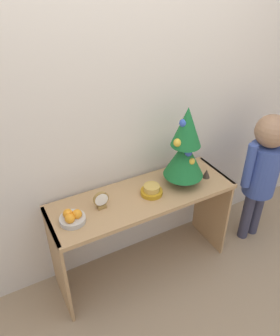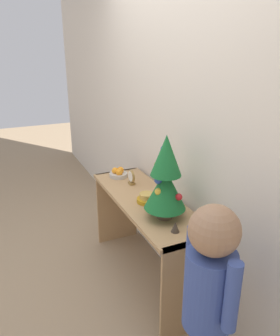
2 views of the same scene
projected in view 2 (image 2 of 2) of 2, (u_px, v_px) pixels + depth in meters
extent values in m
plane|color=#997F60|center=(121.00, 283.00, 2.61)|extent=(12.00, 12.00, 0.00)
cube|color=beige|center=(178.00, 124.00, 2.36)|extent=(7.00, 0.05, 2.50)
cube|color=tan|center=(146.00, 200.00, 2.45)|extent=(1.27, 0.42, 0.03)
cube|color=tan|center=(117.00, 206.00, 3.11)|extent=(0.02, 0.39, 0.70)
cube|color=tan|center=(188.00, 290.00, 2.04)|extent=(0.02, 0.39, 0.70)
cylinder|color=#4C3828|center=(165.00, 214.00, 2.17)|extent=(0.10, 0.10, 0.05)
cylinder|color=brown|center=(165.00, 208.00, 2.16)|extent=(0.02, 0.02, 0.04)
cone|color=#19662D|center=(165.00, 189.00, 2.11)|extent=(0.27, 0.27, 0.26)
cone|color=#19662D|center=(166.00, 155.00, 2.03)|extent=(0.20, 0.20, 0.26)
sphere|color=#2D4CA8|center=(158.00, 180.00, 2.07)|extent=(0.05, 0.05, 0.05)
sphere|color=gold|center=(158.00, 165.00, 2.12)|extent=(0.06, 0.06, 0.06)
sphere|color=gold|center=(158.00, 192.00, 2.07)|extent=(0.05, 0.05, 0.05)
sphere|color=#2D4CA8|center=(165.00, 149.00, 2.04)|extent=(0.05, 0.05, 0.05)
sphere|color=red|center=(179.00, 197.00, 2.07)|extent=(0.05, 0.05, 0.05)
sphere|color=#2D4CA8|center=(171.00, 170.00, 2.12)|extent=(0.05, 0.05, 0.05)
cylinder|color=#B7B2A8|center=(119.00, 175.00, 2.86)|extent=(0.16, 0.16, 0.03)
sphere|color=orange|center=(119.00, 172.00, 2.82)|extent=(0.06, 0.06, 0.06)
sphere|color=orange|center=(120.00, 170.00, 2.87)|extent=(0.06, 0.06, 0.06)
sphere|color=orange|center=(115.00, 171.00, 2.85)|extent=(0.06, 0.06, 0.06)
cylinder|color=#B78419|center=(147.00, 200.00, 2.39)|extent=(0.15, 0.15, 0.03)
cylinder|color=gold|center=(147.00, 196.00, 2.38)|extent=(0.11, 0.11, 0.04)
cube|color=olive|center=(132.00, 183.00, 2.70)|extent=(0.06, 0.04, 0.02)
cylinder|color=olive|center=(131.00, 176.00, 2.68)|extent=(0.10, 0.02, 0.10)
cylinder|color=white|center=(130.00, 176.00, 2.68)|extent=(0.09, 0.00, 0.09)
cone|color=#382D23|center=(175.00, 227.00, 2.00)|extent=(0.05, 0.05, 0.07)
cylinder|color=#384C93|center=(209.00, 290.00, 1.58)|extent=(0.25, 0.25, 0.42)
sphere|color=#997051|center=(214.00, 230.00, 1.47)|extent=(0.24, 0.24, 0.24)
cylinder|color=#384C93|center=(192.00, 257.00, 1.69)|extent=(0.07, 0.07, 0.35)
cylinder|color=#384C93|center=(232.00, 297.00, 1.42)|extent=(0.07, 0.07, 0.35)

